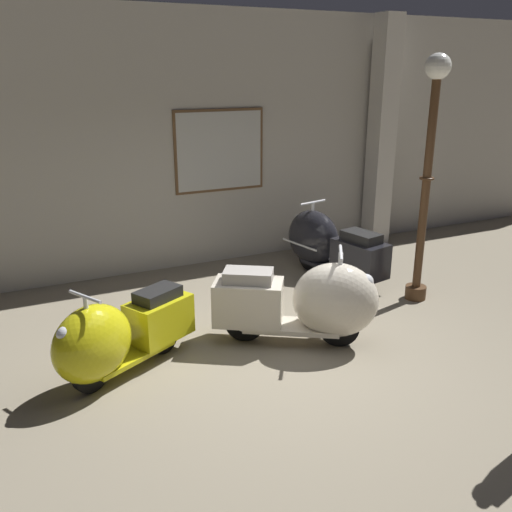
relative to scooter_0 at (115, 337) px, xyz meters
name	(u,v)px	position (x,y,z in m)	size (l,w,h in m)	color
ground_plane	(288,361)	(1.73, -0.45, -0.46)	(60.00, 60.00, 0.00)	gray
showroom_back_wall	(187,143)	(1.85, 3.03, 1.47)	(18.00, 0.63, 3.86)	#ADA89E
scooter_0	(115,337)	(0.00, 0.00, 0.00)	(1.67, 1.19, 1.01)	black
scooter_1	(308,302)	(2.12, -0.20, 0.05)	(1.83, 1.43, 1.12)	black
scooter_2	(327,245)	(3.48, 1.57, 0.04)	(0.88, 1.87, 1.10)	black
lamppost	(428,162)	(4.13, 0.30, 1.41)	(0.32, 0.32, 3.18)	#472D19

